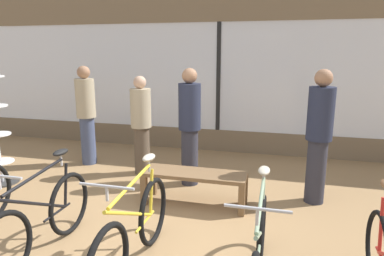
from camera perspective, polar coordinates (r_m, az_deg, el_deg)
The scene contains 10 objects.
ground_plane at distance 3.88m, azimuth -6.46°, elevation -19.22°, with size 24.00×24.00×0.00m, color #99754C.
shop_back_wall at distance 6.95m, azimuth 4.48°, elevation 9.33°, with size 12.00×0.08×3.20m.
bicycle_left at distance 3.86m, azimuth -23.84°, elevation -13.90°, with size 0.46×1.69×1.04m.
bicycle_center at distance 3.39m, azimuth -9.61°, elevation -16.65°, with size 0.46×1.74×1.05m.
bicycle_right at distance 3.15m, azimuth 10.99°, elevation -19.76°, with size 0.46×1.70×1.01m.
display_bench at distance 4.66m, azimuth 0.41°, elevation -8.34°, with size 1.40×0.44×0.46m.
customer_near_rack at distance 5.21m, azimuth -0.41°, elevation 0.89°, with size 0.43×0.55×1.80m.
customer_by_window at distance 5.75m, azimuth -8.47°, elevation 0.75°, with size 0.43×0.43×1.65m.
customer_mid_floor at distance 6.46m, azimuth -17.20°, elevation 2.38°, with size 0.34×0.34×1.79m.
customer_near_bench at distance 4.85m, azimuth 20.40°, elevation -0.95°, with size 0.45×0.45×1.83m.
Camera 1 is at (1.22, -3.06, 2.05)m, focal length 32.00 mm.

